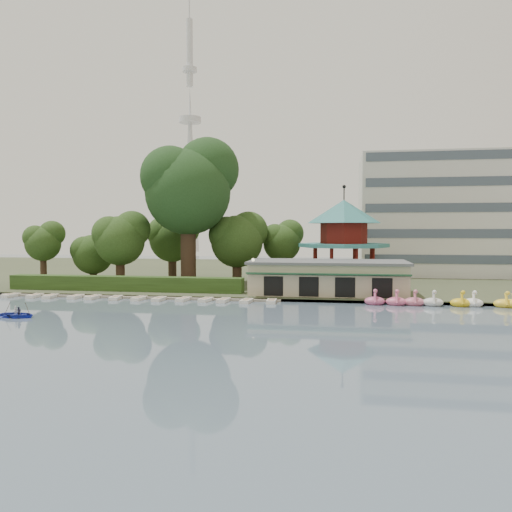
% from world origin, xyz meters
% --- Properties ---
extents(ground_plane, '(220.00, 220.00, 0.00)m').
position_xyz_m(ground_plane, '(0.00, 0.00, 0.00)').
color(ground_plane, slate).
rests_on(ground_plane, ground).
extents(shore, '(220.00, 70.00, 0.40)m').
position_xyz_m(shore, '(0.00, 52.00, 0.20)').
color(shore, '#424930').
rests_on(shore, ground).
extents(embankment, '(220.00, 0.60, 0.30)m').
position_xyz_m(embankment, '(0.00, 17.30, 0.15)').
color(embankment, gray).
rests_on(embankment, ground).
extents(dock, '(34.00, 1.60, 0.24)m').
position_xyz_m(dock, '(-12.00, 17.20, 0.12)').
color(dock, gray).
rests_on(dock, ground).
extents(boathouse, '(18.60, 9.39, 3.90)m').
position_xyz_m(boathouse, '(10.00, 21.97, 2.37)').
color(boathouse, '#C1B192').
rests_on(boathouse, shore).
extents(pavilion, '(12.40, 12.40, 13.50)m').
position_xyz_m(pavilion, '(12.00, 32.00, 7.48)').
color(pavilion, '#C1B192').
rests_on(pavilion, shore).
extents(office_building, '(38.00, 18.00, 20.00)m').
position_xyz_m(office_building, '(32.67, 49.00, 9.73)').
color(office_building, silver).
rests_on(office_building, shore).
extents(broadcast_tower, '(8.00, 8.00, 96.00)m').
position_xyz_m(broadcast_tower, '(-42.00, 140.00, 33.98)').
color(broadcast_tower, silver).
rests_on(broadcast_tower, ground).
extents(hedge, '(30.00, 2.00, 1.80)m').
position_xyz_m(hedge, '(-15.00, 20.50, 1.30)').
color(hedge, '#2C4A1B').
rests_on(hedge, shore).
extents(lamp_post, '(0.36, 0.36, 4.28)m').
position_xyz_m(lamp_post, '(1.50, 19.00, 3.34)').
color(lamp_post, black).
rests_on(lamp_post, shore).
extents(big_tree, '(12.78, 11.91, 20.33)m').
position_xyz_m(big_tree, '(-8.84, 28.19, 14.14)').
color(big_tree, '#3A281C').
rests_on(big_tree, shore).
extents(small_trees, '(38.77, 17.03, 10.33)m').
position_xyz_m(small_trees, '(-12.28, 31.65, 6.58)').
color(small_trees, '#3A281C').
rests_on(small_trees, shore).
extents(swan_boats, '(20.70, 2.15, 1.92)m').
position_xyz_m(swan_boats, '(24.40, 16.56, 0.40)').
color(swan_boats, '#D25C89').
rests_on(swan_boats, ground).
extents(moored_rowboats, '(32.43, 2.71, 0.36)m').
position_xyz_m(moored_rowboats, '(-11.39, 15.79, 0.18)').
color(moored_rowboats, white).
rests_on(moored_rowboats, ground).
extents(rowboat_with_passengers, '(5.00, 3.76, 2.01)m').
position_xyz_m(rowboat_with_passengers, '(-17.69, 3.25, 0.49)').
color(rowboat_with_passengers, '#2636B0').
rests_on(rowboat_with_passengers, ground).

